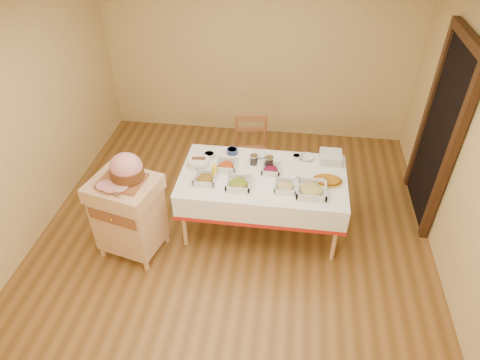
{
  "coord_description": "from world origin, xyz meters",
  "views": [
    {
      "loc": [
        0.55,
        -3.44,
        3.58
      ],
      "look_at": [
        0.06,
        0.2,
        0.74
      ],
      "focal_mm": 32.0,
      "sensor_mm": 36.0,
      "label": 1
    }
  ],
  "objects_px": {
    "mustard_bottle": "(214,170)",
    "brass_platter": "(327,181)",
    "butcher_cart": "(129,213)",
    "plate_stack": "(331,157)",
    "dining_table": "(263,187)",
    "bread_basket": "(199,162)",
    "preserve_jar_right": "(269,162)",
    "preserve_jar_left": "(254,160)",
    "ham_on_board": "(126,170)",
    "dining_chair": "(251,152)"
  },
  "relations": [
    {
      "from": "mustard_bottle",
      "to": "brass_platter",
      "type": "height_order",
      "value": "mustard_bottle"
    },
    {
      "from": "butcher_cart",
      "to": "plate_stack",
      "type": "relative_size",
      "value": 3.8
    },
    {
      "from": "dining_table",
      "to": "brass_platter",
      "type": "xyz_separation_m",
      "value": [
        0.69,
        -0.03,
        0.18
      ]
    },
    {
      "from": "butcher_cart",
      "to": "bread_basket",
      "type": "xyz_separation_m",
      "value": [
        0.64,
        0.63,
        0.27
      ]
    },
    {
      "from": "dining_table",
      "to": "mustard_bottle",
      "type": "bearing_deg",
      "value": -169.95
    },
    {
      "from": "butcher_cart",
      "to": "preserve_jar_right",
      "type": "bearing_deg",
      "value": 27.02
    },
    {
      "from": "dining_table",
      "to": "butcher_cart",
      "type": "relative_size",
      "value": 1.93
    },
    {
      "from": "dining_table",
      "to": "mustard_bottle",
      "type": "height_order",
      "value": "mustard_bottle"
    },
    {
      "from": "butcher_cart",
      "to": "preserve_jar_left",
      "type": "xyz_separation_m",
      "value": [
        1.25,
        0.75,
        0.28
      ]
    },
    {
      "from": "ham_on_board",
      "to": "preserve_jar_right",
      "type": "xyz_separation_m",
      "value": [
        1.38,
        0.69,
        -0.26
      ]
    },
    {
      "from": "preserve_jar_left",
      "to": "dining_chair",
      "type": "bearing_deg",
      "value": 98.75
    },
    {
      "from": "dining_table",
      "to": "preserve_jar_left",
      "type": "relative_size",
      "value": 15.72
    },
    {
      "from": "dining_table",
      "to": "plate_stack",
      "type": "relative_size",
      "value": 7.33
    },
    {
      "from": "butcher_cart",
      "to": "mustard_bottle",
      "type": "xyz_separation_m",
      "value": [
        0.85,
        0.46,
        0.31
      ]
    },
    {
      "from": "butcher_cart",
      "to": "brass_platter",
      "type": "relative_size",
      "value": 3.01
    },
    {
      "from": "mustard_bottle",
      "to": "plate_stack",
      "type": "xyz_separation_m",
      "value": [
        1.26,
        0.46,
        -0.03
      ]
    },
    {
      "from": "preserve_jar_left",
      "to": "ham_on_board",
      "type": "bearing_deg",
      "value": -149.35
    },
    {
      "from": "plate_stack",
      "to": "brass_platter",
      "type": "bearing_deg",
      "value": -95.97
    },
    {
      "from": "plate_stack",
      "to": "brass_platter",
      "type": "relative_size",
      "value": 0.79
    },
    {
      "from": "ham_on_board",
      "to": "bread_basket",
      "type": "bearing_deg",
      "value": 45.1
    },
    {
      "from": "bread_basket",
      "to": "dining_table",
      "type": "bearing_deg",
      "value": -6.29
    },
    {
      "from": "ham_on_board",
      "to": "brass_platter",
      "type": "bearing_deg",
      "value": 13.54
    },
    {
      "from": "preserve_jar_left",
      "to": "mustard_bottle",
      "type": "distance_m",
      "value": 0.49
    },
    {
      "from": "mustard_bottle",
      "to": "bread_basket",
      "type": "bearing_deg",
      "value": 140.39
    },
    {
      "from": "dining_table",
      "to": "bread_basket",
      "type": "relative_size",
      "value": 7.5
    },
    {
      "from": "preserve_jar_right",
      "to": "bread_basket",
      "type": "bearing_deg",
      "value": -173.24
    },
    {
      "from": "preserve_jar_right",
      "to": "bread_basket",
      "type": "xyz_separation_m",
      "value": [
        -0.78,
        -0.09,
        -0.01
      ]
    },
    {
      "from": "brass_platter",
      "to": "preserve_jar_right",
      "type": "bearing_deg",
      "value": 162.49
    },
    {
      "from": "ham_on_board",
      "to": "preserve_jar_left",
      "type": "bearing_deg",
      "value": 30.65
    },
    {
      "from": "bread_basket",
      "to": "brass_platter",
      "type": "height_order",
      "value": "bread_basket"
    },
    {
      "from": "dining_chair",
      "to": "plate_stack",
      "type": "distance_m",
      "value": 1.11
    },
    {
      "from": "dining_table",
      "to": "butcher_cart",
      "type": "bearing_deg",
      "value": -158.08
    },
    {
      "from": "butcher_cart",
      "to": "dining_chair",
      "type": "bearing_deg",
      "value": 50.32
    },
    {
      "from": "preserve_jar_right",
      "to": "brass_platter",
      "type": "relative_size",
      "value": 0.4
    },
    {
      "from": "dining_chair",
      "to": "brass_platter",
      "type": "relative_size",
      "value": 3.05
    },
    {
      "from": "preserve_jar_left",
      "to": "mustard_bottle",
      "type": "xyz_separation_m",
      "value": [
        -0.4,
        -0.29,
        0.03
      ]
    },
    {
      "from": "preserve_jar_right",
      "to": "mustard_bottle",
      "type": "relative_size",
      "value": 0.69
    },
    {
      "from": "ham_on_board",
      "to": "bread_basket",
      "type": "distance_m",
      "value": 0.88
    },
    {
      "from": "mustard_bottle",
      "to": "bread_basket",
      "type": "height_order",
      "value": "mustard_bottle"
    },
    {
      "from": "dining_table",
      "to": "preserve_jar_left",
      "type": "bearing_deg",
      "value": 122.61
    },
    {
      "from": "preserve_jar_right",
      "to": "mustard_bottle",
      "type": "distance_m",
      "value": 0.63
    },
    {
      "from": "ham_on_board",
      "to": "dining_chair",
      "type": "bearing_deg",
      "value": 50.73
    },
    {
      "from": "preserve_jar_left",
      "to": "bread_basket",
      "type": "bearing_deg",
      "value": -169.25
    },
    {
      "from": "preserve_jar_right",
      "to": "brass_platter",
      "type": "distance_m",
      "value": 0.68
    },
    {
      "from": "dining_table",
      "to": "preserve_jar_right",
      "type": "distance_m",
      "value": 0.28
    },
    {
      "from": "butcher_cart",
      "to": "preserve_jar_right",
      "type": "relative_size",
      "value": 7.5
    },
    {
      "from": "butcher_cart",
      "to": "brass_platter",
      "type": "height_order",
      "value": "butcher_cart"
    },
    {
      "from": "dining_table",
      "to": "dining_chair",
      "type": "bearing_deg",
      "value": 105.01
    },
    {
      "from": "preserve_jar_right",
      "to": "brass_platter",
      "type": "xyz_separation_m",
      "value": [
        0.64,
        -0.2,
        -0.04
      ]
    },
    {
      "from": "mustard_bottle",
      "to": "bread_basket",
      "type": "xyz_separation_m",
      "value": [
        -0.21,
        0.17,
        -0.04
      ]
    }
  ]
}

